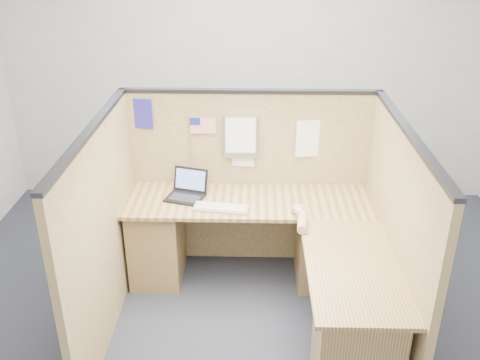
{
  "coord_description": "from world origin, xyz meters",
  "views": [
    {
      "loc": [
        0.03,
        -3.03,
        2.68
      ],
      "look_at": [
        -0.06,
        0.5,
        0.99
      ],
      "focal_mm": 40.0,
      "sensor_mm": 36.0,
      "label": 1
    }
  ],
  "objects_px": {
    "l_desk": "(273,265)",
    "keyboard": "(221,208)",
    "mouse": "(298,211)",
    "laptop": "(185,190)"
  },
  "relations": [
    {
      "from": "l_desk",
      "to": "mouse",
      "type": "relative_size",
      "value": 19.21
    },
    {
      "from": "laptop",
      "to": "mouse",
      "type": "xyz_separation_m",
      "value": [
        0.88,
        -0.26,
        -0.03
      ]
    },
    {
      "from": "keyboard",
      "to": "l_desk",
      "type": "bearing_deg",
      "value": -22.69
    },
    {
      "from": "l_desk",
      "to": "mouse",
      "type": "xyz_separation_m",
      "value": [
        0.19,
        0.19,
        0.36
      ]
    },
    {
      "from": "laptop",
      "to": "mouse",
      "type": "distance_m",
      "value": 0.92
    },
    {
      "from": "l_desk",
      "to": "laptop",
      "type": "bearing_deg",
      "value": 146.56
    },
    {
      "from": "keyboard",
      "to": "laptop",
      "type": "bearing_deg",
      "value": 150.75
    },
    {
      "from": "l_desk",
      "to": "mouse",
      "type": "height_order",
      "value": "mouse"
    },
    {
      "from": "mouse",
      "to": "laptop",
      "type": "bearing_deg",
      "value": 163.25
    },
    {
      "from": "l_desk",
      "to": "keyboard",
      "type": "height_order",
      "value": "keyboard"
    }
  ]
}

